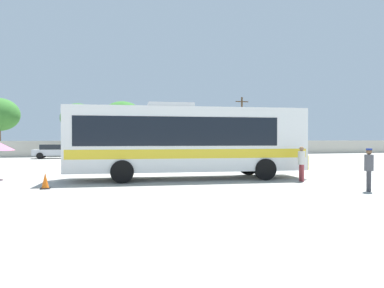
{
  "coord_description": "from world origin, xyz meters",
  "views": [
    {
      "loc": [
        -5.5,
        -16.34,
        1.97
      ],
      "look_at": [
        -0.07,
        3.55,
        1.68
      ],
      "focal_mm": 31.86,
      "sensor_mm": 36.0,
      "label": 1
    }
  ],
  "objects_px": {
    "coach_bus_white_yellow": "(185,139)",
    "roadside_tree_midleft": "(78,118)",
    "roadside_tree_midright": "(123,120)",
    "parked_car_third_silver": "(182,149)",
    "passenger_waiting_on_apron": "(369,167)",
    "utility_pole_near": "(242,124)",
    "parked_car_leftmost_silver": "(54,151)",
    "roadside_tree_right": "(218,124)",
    "parked_car_second_white": "(118,150)",
    "attendant_by_bus_door": "(302,162)",
    "traffic_cone_on_apron": "(45,181)"
  },
  "relations": [
    {
      "from": "parked_car_second_white",
      "to": "utility_pole_near",
      "type": "height_order",
      "value": "utility_pole_near"
    },
    {
      "from": "utility_pole_near",
      "to": "roadside_tree_right",
      "type": "bearing_deg",
      "value": 115.89
    },
    {
      "from": "passenger_waiting_on_apron",
      "to": "roadside_tree_midright",
      "type": "xyz_separation_m",
      "value": [
        -7.05,
        32.04,
        3.39
      ]
    },
    {
      "from": "attendant_by_bus_door",
      "to": "passenger_waiting_on_apron",
      "type": "distance_m",
      "value": 3.43
    },
    {
      "from": "parked_car_leftmost_silver",
      "to": "utility_pole_near",
      "type": "bearing_deg",
      "value": 13.58
    },
    {
      "from": "passenger_waiting_on_apron",
      "to": "parked_car_leftmost_silver",
      "type": "relative_size",
      "value": 0.39
    },
    {
      "from": "parked_car_leftmost_silver",
      "to": "parked_car_third_silver",
      "type": "relative_size",
      "value": 0.92
    },
    {
      "from": "roadside_tree_midleft",
      "to": "traffic_cone_on_apron",
      "type": "height_order",
      "value": "roadside_tree_midleft"
    },
    {
      "from": "passenger_waiting_on_apron",
      "to": "roadside_tree_midleft",
      "type": "relative_size",
      "value": 0.26
    },
    {
      "from": "utility_pole_near",
      "to": "roadside_tree_midright",
      "type": "distance_m",
      "value": 15.99
    },
    {
      "from": "attendant_by_bus_door",
      "to": "utility_pole_near",
      "type": "distance_m",
      "value": 30.69
    },
    {
      "from": "roadside_tree_midright",
      "to": "roadside_tree_midleft",
      "type": "bearing_deg",
      "value": 172.55
    },
    {
      "from": "traffic_cone_on_apron",
      "to": "utility_pole_near",
      "type": "bearing_deg",
      "value": 53.76
    },
    {
      "from": "roadside_tree_midleft",
      "to": "roadside_tree_right",
      "type": "distance_m",
      "value": 19.58
    },
    {
      "from": "roadside_tree_right",
      "to": "parked_car_leftmost_silver",
      "type": "bearing_deg",
      "value": -155.32
    },
    {
      "from": "coach_bus_white_yellow",
      "to": "roadside_tree_midleft",
      "type": "bearing_deg",
      "value": 103.76
    },
    {
      "from": "roadside_tree_midright",
      "to": "parked_car_leftmost_silver",
      "type": "bearing_deg",
      "value": -143.69
    },
    {
      "from": "attendant_by_bus_door",
      "to": "parked_car_leftmost_silver",
      "type": "relative_size",
      "value": 0.4
    },
    {
      "from": "attendant_by_bus_door",
      "to": "roadside_tree_midright",
      "type": "bearing_deg",
      "value": 102.48
    },
    {
      "from": "parked_car_leftmost_silver",
      "to": "roadside_tree_midleft",
      "type": "bearing_deg",
      "value": 71.55
    },
    {
      "from": "parked_car_leftmost_silver",
      "to": "parked_car_third_silver",
      "type": "distance_m",
      "value": 13.57
    },
    {
      "from": "passenger_waiting_on_apron",
      "to": "roadside_tree_midright",
      "type": "distance_m",
      "value": 32.98
    },
    {
      "from": "traffic_cone_on_apron",
      "to": "attendant_by_bus_door",
      "type": "bearing_deg",
      "value": -2.85
    },
    {
      "from": "parked_car_leftmost_silver",
      "to": "traffic_cone_on_apron",
      "type": "xyz_separation_m",
      "value": [
        2.39,
        -22.81,
        -0.45
      ]
    },
    {
      "from": "passenger_waiting_on_apron",
      "to": "roadside_tree_right",
      "type": "distance_m",
      "value": 37.27
    },
    {
      "from": "parked_car_second_white",
      "to": "roadside_tree_midleft",
      "type": "height_order",
      "value": "roadside_tree_midleft"
    },
    {
      "from": "attendant_by_bus_door",
      "to": "parked_car_second_white",
      "type": "xyz_separation_m",
      "value": [
        -7.2,
        23.09,
        -0.13
      ]
    },
    {
      "from": "attendant_by_bus_door",
      "to": "parked_car_second_white",
      "type": "bearing_deg",
      "value": 107.31
    },
    {
      "from": "roadside_tree_midright",
      "to": "roadside_tree_right",
      "type": "bearing_deg",
      "value": 17.58
    },
    {
      "from": "attendant_by_bus_door",
      "to": "roadside_tree_midleft",
      "type": "bearing_deg",
      "value": 111.52
    },
    {
      "from": "roadside_tree_midright",
      "to": "parked_car_third_silver",
      "type": "bearing_deg",
      "value": -38.35
    },
    {
      "from": "parked_car_second_white",
      "to": "parked_car_third_silver",
      "type": "bearing_deg",
      "value": 4.74
    },
    {
      "from": "attendant_by_bus_door",
      "to": "roadside_tree_midright",
      "type": "height_order",
      "value": "roadside_tree_midright"
    },
    {
      "from": "utility_pole_near",
      "to": "roadside_tree_midleft",
      "type": "relative_size",
      "value": 1.22
    },
    {
      "from": "attendant_by_bus_door",
      "to": "roadside_tree_midleft",
      "type": "height_order",
      "value": "roadside_tree_midleft"
    },
    {
      "from": "utility_pole_near",
      "to": "traffic_cone_on_apron",
      "type": "relative_size",
      "value": 12.01
    },
    {
      "from": "attendant_by_bus_door",
      "to": "passenger_waiting_on_apron",
      "type": "height_order",
      "value": "attendant_by_bus_door"
    },
    {
      "from": "parked_car_third_silver",
      "to": "roadside_tree_midright",
      "type": "bearing_deg",
      "value": 141.65
    },
    {
      "from": "parked_car_leftmost_silver",
      "to": "roadside_tree_right",
      "type": "distance_m",
      "value": 23.61
    },
    {
      "from": "parked_car_leftmost_silver",
      "to": "roadside_tree_midright",
      "type": "bearing_deg",
      "value": 36.31
    },
    {
      "from": "roadside_tree_midright",
      "to": "utility_pole_near",
      "type": "bearing_deg",
      "value": 1.04
    },
    {
      "from": "utility_pole_near",
      "to": "roadside_tree_midright",
      "type": "bearing_deg",
      "value": -178.96
    },
    {
      "from": "passenger_waiting_on_apron",
      "to": "roadside_tree_midleft",
      "type": "bearing_deg",
      "value": 110.57
    },
    {
      "from": "coach_bus_white_yellow",
      "to": "parked_car_third_silver",
      "type": "distance_m",
      "value": 21.84
    },
    {
      "from": "parked_car_third_silver",
      "to": "traffic_cone_on_apron",
      "type": "relative_size",
      "value": 7.0
    },
    {
      "from": "attendant_by_bus_door",
      "to": "traffic_cone_on_apron",
      "type": "relative_size",
      "value": 2.55
    },
    {
      "from": "passenger_waiting_on_apron",
      "to": "traffic_cone_on_apron",
      "type": "bearing_deg",
      "value": 161.79
    },
    {
      "from": "coach_bus_white_yellow",
      "to": "parked_car_third_silver",
      "type": "xyz_separation_m",
      "value": [
        4.97,
        21.24,
        -1.19
      ]
    },
    {
      "from": "parked_car_leftmost_silver",
      "to": "parked_car_second_white",
      "type": "relative_size",
      "value": 0.96
    },
    {
      "from": "roadside_tree_right",
      "to": "parked_car_third_silver",
      "type": "bearing_deg",
      "value": -129.06
    }
  ]
}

